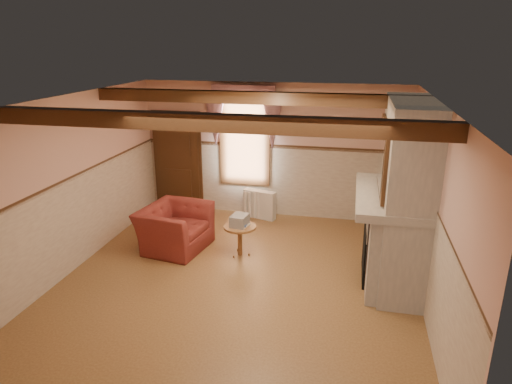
% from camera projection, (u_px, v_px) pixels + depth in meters
% --- Properties ---
extents(floor, '(5.50, 6.00, 0.01)m').
position_uv_depth(floor, '(238.00, 280.00, 7.17)').
color(floor, brown).
rests_on(floor, ground).
extents(ceiling, '(5.50, 6.00, 0.01)m').
position_uv_depth(ceiling, '(236.00, 101.00, 6.29)').
color(ceiling, silver).
rests_on(ceiling, wall_back).
extents(wall_back, '(5.50, 0.02, 2.80)m').
position_uv_depth(wall_back, '(273.00, 151.00, 9.51)').
color(wall_back, '#CF9F8F').
rests_on(wall_back, floor).
extents(wall_front, '(5.50, 0.02, 2.80)m').
position_uv_depth(wall_front, '(150.00, 306.00, 3.95)').
color(wall_front, '#CF9F8F').
rests_on(wall_front, floor).
extents(wall_left, '(0.02, 6.00, 2.80)m').
position_uv_depth(wall_left, '(71.00, 185.00, 7.29)').
color(wall_left, '#CF9F8F').
rests_on(wall_left, floor).
extents(wall_right, '(0.02, 6.00, 2.80)m').
position_uv_depth(wall_right, '(433.00, 210.00, 6.18)').
color(wall_right, '#CF9F8F').
rests_on(wall_right, floor).
extents(wainscot, '(5.50, 6.00, 1.50)m').
position_uv_depth(wainscot, '(238.00, 237.00, 6.94)').
color(wainscot, beige).
rests_on(wainscot, floor).
extents(chair_rail, '(5.50, 6.00, 0.08)m').
position_uv_depth(chair_rail, '(237.00, 190.00, 6.70)').
color(chair_rail, black).
rests_on(chair_rail, wainscot).
extents(firebox, '(0.20, 0.95, 0.90)m').
position_uv_depth(firebox, '(370.00, 250.00, 7.18)').
color(firebox, black).
rests_on(firebox, floor).
extents(armchair, '(1.23, 1.35, 0.78)m').
position_uv_depth(armchair, '(175.00, 228.00, 8.19)').
color(armchair, maroon).
rests_on(armchair, floor).
extents(side_table, '(0.63, 0.63, 0.55)m').
position_uv_depth(side_table, '(240.00, 240.00, 7.95)').
color(side_table, brown).
rests_on(side_table, floor).
extents(book_stack, '(0.31, 0.36, 0.20)m').
position_uv_depth(book_stack, '(240.00, 220.00, 7.83)').
color(book_stack, '#B7AD8C').
rests_on(book_stack, side_table).
extents(radiator, '(0.72, 0.36, 0.60)m').
position_uv_depth(radiator, '(260.00, 204.00, 9.63)').
color(radiator, silver).
rests_on(radiator, floor).
extents(bowl, '(0.33, 0.33, 0.08)m').
position_uv_depth(bowl, '(392.00, 188.00, 6.91)').
color(bowl, brown).
rests_on(bowl, mantel).
extents(mantel_clock, '(0.14, 0.24, 0.20)m').
position_uv_depth(mantel_clock, '(389.00, 172.00, 7.54)').
color(mantel_clock, black).
rests_on(mantel_clock, mantel).
extents(oil_lamp, '(0.11, 0.11, 0.28)m').
position_uv_depth(oil_lamp, '(390.00, 173.00, 7.35)').
color(oil_lamp, '#C07936').
rests_on(oil_lamp, mantel).
extents(candle_red, '(0.06, 0.06, 0.16)m').
position_uv_depth(candle_red, '(396.00, 203.00, 6.17)').
color(candle_red, maroon).
rests_on(candle_red, mantel).
extents(jar_yellow, '(0.06, 0.06, 0.12)m').
position_uv_depth(jar_yellow, '(394.00, 196.00, 6.51)').
color(jar_yellow, gold).
rests_on(jar_yellow, mantel).
extents(fireplace, '(0.85, 2.00, 2.80)m').
position_uv_depth(fireplace, '(404.00, 195.00, 6.80)').
color(fireplace, gray).
rests_on(fireplace, floor).
extents(mantel, '(1.05, 2.05, 0.12)m').
position_uv_depth(mantel, '(392.00, 197.00, 6.85)').
color(mantel, gray).
rests_on(mantel, fireplace).
extents(overmantel_mirror, '(0.06, 1.44, 1.04)m').
position_uv_depth(overmantel_mirror, '(382.00, 157.00, 6.69)').
color(overmantel_mirror, silver).
rests_on(overmantel_mirror, fireplace).
extents(door, '(1.10, 0.10, 2.10)m').
position_uv_depth(door, '(178.00, 162.00, 9.99)').
color(door, black).
rests_on(door, floor).
extents(window, '(1.06, 0.08, 2.02)m').
position_uv_depth(window, '(245.00, 138.00, 9.53)').
color(window, white).
rests_on(window, wall_back).
extents(window_drapes, '(1.30, 0.14, 1.40)m').
position_uv_depth(window_drapes, '(243.00, 110.00, 9.25)').
color(window_drapes, gray).
rests_on(window_drapes, wall_back).
extents(ceiling_beam_front, '(5.50, 0.18, 0.20)m').
position_uv_depth(ceiling_beam_front, '(209.00, 122.00, 5.21)').
color(ceiling_beam_front, black).
rests_on(ceiling_beam_front, ceiling).
extents(ceiling_beam_back, '(5.50, 0.18, 0.20)m').
position_uv_depth(ceiling_beam_back, '(254.00, 98.00, 7.43)').
color(ceiling_beam_back, black).
rests_on(ceiling_beam_back, ceiling).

